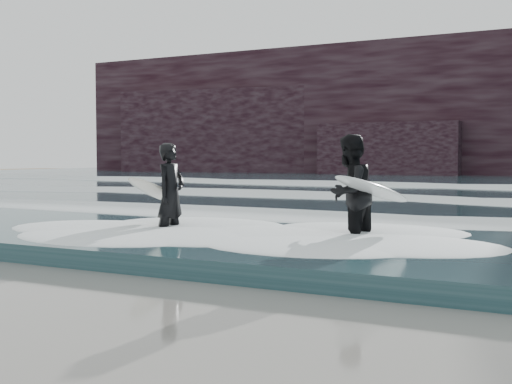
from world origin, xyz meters
TOP-DOWN VIEW (x-y plane):
  - ground at (0.00, 0.00)m, footprint 120.00×120.00m
  - sea at (0.00, 29.00)m, footprint 90.00×52.00m
  - foam_near at (0.00, 9.00)m, footprint 60.00×3.20m
  - foam_mid at (0.00, 16.00)m, footprint 60.00×4.00m
  - foam_far at (0.00, 25.00)m, footprint 60.00×4.80m
  - surfer_left at (-2.61, 5.90)m, footprint 1.10×2.03m
  - surfer_right at (0.79, 6.38)m, footprint 1.43×2.38m

SIDE VIEW (x-z plane):
  - ground at x=0.00m, z-range 0.00..0.00m
  - sea at x=0.00m, z-range 0.00..0.30m
  - foam_near at x=0.00m, z-range 0.30..0.50m
  - foam_mid at x=0.00m, z-range 0.30..0.54m
  - foam_far at x=0.00m, z-range 0.30..0.60m
  - surfer_left at x=-2.61m, z-range 0.01..1.88m
  - surfer_right at x=0.79m, z-range 0.01..2.01m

